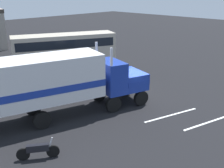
{
  "coord_description": "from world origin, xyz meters",
  "views": [
    {
      "loc": [
        -15.02,
        -12.25,
        8.09
      ],
      "look_at": [
        -1.76,
        0.61,
        1.6
      ],
      "focal_mm": 43.92,
      "sensor_mm": 36.0,
      "label": 1
    }
  ],
  "objects_px": {
    "person_bystander": "(73,87)",
    "parked_bus": "(65,47)",
    "motorcycle": "(38,150)",
    "semi_truck": "(36,84)"
  },
  "relations": [
    {
      "from": "semi_truck",
      "to": "person_bystander",
      "type": "distance_m",
      "value": 4.49
    },
    {
      "from": "person_bystander",
      "to": "motorcycle",
      "type": "height_order",
      "value": "person_bystander"
    },
    {
      "from": "semi_truck",
      "to": "parked_bus",
      "type": "relative_size",
      "value": 1.29
    },
    {
      "from": "semi_truck",
      "to": "motorcycle",
      "type": "relative_size",
      "value": 7.97
    },
    {
      "from": "person_bystander",
      "to": "parked_bus",
      "type": "bearing_deg",
      "value": 56.76
    },
    {
      "from": "parked_bus",
      "to": "motorcycle",
      "type": "xyz_separation_m",
      "value": [
        -11.7,
        -13.41,
        -1.58
      ]
    },
    {
      "from": "person_bystander",
      "to": "motorcycle",
      "type": "relative_size",
      "value": 0.91
    },
    {
      "from": "person_bystander",
      "to": "parked_bus",
      "type": "height_order",
      "value": "parked_bus"
    },
    {
      "from": "person_bystander",
      "to": "parked_bus",
      "type": "xyz_separation_m",
      "value": [
        5.49,
        8.38,
        1.17
      ]
    },
    {
      "from": "semi_truck",
      "to": "motorcycle",
      "type": "xyz_separation_m",
      "value": [
        -2.28,
        -3.59,
        -2.04
      ]
    }
  ]
}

